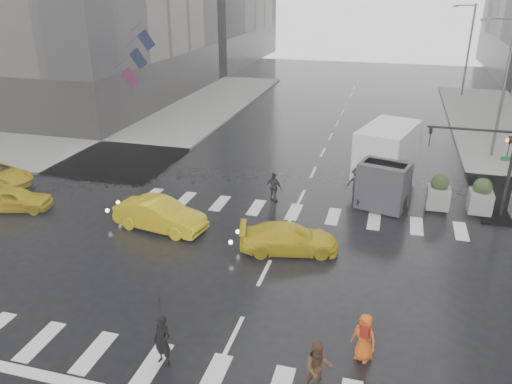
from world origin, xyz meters
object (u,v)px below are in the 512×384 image
(pedestrian_brown, at_px, (318,368))
(taxi_front, at_px, (14,199))
(box_truck, at_px, (386,159))
(taxi_mid, at_px, (160,215))
(pedestrian_orange, at_px, (364,337))
(traffic_signal_pole, at_px, (490,155))

(pedestrian_brown, xyz_separation_m, taxi_front, (-16.89, 8.12, -0.22))
(taxi_front, bearing_deg, pedestrian_brown, -132.38)
(pedestrian_brown, relative_size, box_truck, 0.26)
(taxi_front, distance_m, box_truck, 19.70)
(pedestrian_brown, xyz_separation_m, taxi_mid, (-8.74, 8.17, -0.12))
(pedestrian_orange, relative_size, taxi_front, 0.43)
(pedestrian_orange, xyz_separation_m, taxi_front, (-18.03, 6.40, -0.18))
(traffic_signal_pole, bearing_deg, pedestrian_orange, -111.86)
(traffic_signal_pole, height_order, box_truck, traffic_signal_pole)
(taxi_mid, xyz_separation_m, box_truck, (9.96, 7.62, 1.14))
(traffic_signal_pole, height_order, taxi_front, traffic_signal_pole)
(pedestrian_brown, xyz_separation_m, box_truck, (1.22, 15.78, 1.02))
(pedestrian_brown, relative_size, pedestrian_orange, 1.06)
(taxi_mid, bearing_deg, pedestrian_orange, -114.08)
(box_truck, bearing_deg, pedestrian_brown, -79.10)
(pedestrian_brown, relative_size, taxi_front, 0.46)
(taxi_mid, bearing_deg, taxi_front, 99.34)
(taxi_mid, height_order, box_truck, box_truck)
(traffic_signal_pole, xyz_separation_m, pedestrian_orange, (-4.82, -12.01, -2.41))
(traffic_signal_pole, height_order, pedestrian_brown, traffic_signal_pole)
(traffic_signal_pole, relative_size, box_truck, 0.68)
(taxi_front, relative_size, box_truck, 0.56)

